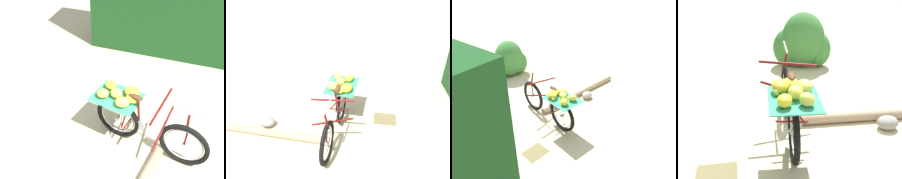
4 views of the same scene
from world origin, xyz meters
TOP-DOWN VIEW (x-y plane):
  - ground_plane at (0.00, 0.00)m, footprint 60.00×60.00m
  - bicycle at (-0.29, -0.31)m, footprint 0.71×1.79m
  - fallen_log at (1.04, -0.04)m, footprint 2.54×0.27m
  - shrub_cluster at (0.43, 2.29)m, footprint 1.14×0.78m
  - path_stone at (1.04, -0.28)m, footprint 0.28×0.24m
  - leaf_litter_patch at (-1.17, -0.81)m, footprint 0.44×0.36m

SIDE VIEW (x-z plane):
  - ground_plane at x=0.00m, z-range 0.00..0.00m
  - leaf_litter_patch at x=-1.17m, z-range 0.00..0.01m
  - fallen_log at x=1.04m, z-range 0.00..0.14m
  - path_stone at x=1.04m, z-range 0.00..0.18m
  - shrub_cluster at x=0.43m, z-range -0.07..1.02m
  - bicycle at x=-0.29m, z-range -0.01..1.02m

